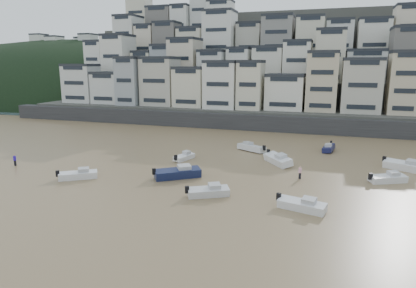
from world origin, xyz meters
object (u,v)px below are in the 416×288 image
(boat_b, at_px, (302,204))
(boat_i, at_px, (329,147))
(boat_f, at_px, (184,156))
(boat_a, at_px, (208,190))
(boat_g, at_px, (406,164))
(boat_c, at_px, (178,171))
(boat_d, at_px, (388,177))
(boat_h, at_px, (252,146))
(person_pink, at_px, (300,172))
(boat_e, at_px, (278,158))
(boat_j, at_px, (78,173))
(person_blue, at_px, (15,160))

(boat_b, xyz_separation_m, boat_i, (2.38, 28.61, -0.02))
(boat_b, relative_size, boat_f, 1.21)
(boat_f, bearing_deg, boat_b, -112.29)
(boat_a, relative_size, boat_g, 0.83)
(boat_b, height_order, boat_c, boat_c)
(boat_d, distance_m, boat_h, 23.16)
(boat_i, bearing_deg, boat_g, 57.54)
(boat_c, relative_size, boat_d, 1.29)
(boat_h, bearing_deg, boat_c, 100.44)
(person_pink, bearing_deg, boat_h, 124.14)
(boat_g, relative_size, person_pink, 3.59)
(boat_a, xyz_separation_m, boat_d, (20.10, 11.94, -0.00))
(boat_f, bearing_deg, boat_e, -65.41)
(boat_b, height_order, person_pink, person_pink)
(boat_c, bearing_deg, person_pink, -19.75)
(boat_f, height_order, boat_j, boat_j)
(boat_f, relative_size, person_pink, 2.54)
(boat_a, relative_size, boat_f, 1.17)
(boat_g, relative_size, boat_i, 1.21)
(person_blue, bearing_deg, boat_b, -5.79)
(boat_e, relative_size, person_pink, 3.61)
(boat_c, xyz_separation_m, boat_f, (-2.68, 9.02, -0.30))
(boat_a, bearing_deg, boat_b, -34.15)
(boat_e, bearing_deg, boat_f, -119.14)
(boat_e, height_order, boat_g, boat_e)
(boat_i, distance_m, person_blue, 50.28)
(boat_e, xyz_separation_m, boat_h, (-5.47, 7.17, -0.07))
(person_pink, bearing_deg, boat_g, 32.17)
(boat_e, xyz_separation_m, boat_j, (-23.85, -15.52, -0.14))
(boat_h, relative_size, boat_i, 1.12)
(boat_e, distance_m, person_blue, 39.02)
(person_blue, relative_size, person_pink, 1.00)
(boat_g, height_order, boat_j, boat_g)
(boat_g, bearing_deg, boat_e, -146.04)
(boat_c, height_order, person_pink, boat_c)
(boat_b, relative_size, boat_h, 0.92)
(boat_b, height_order, boat_g, boat_g)
(boat_b, distance_m, boat_i, 28.71)
(boat_b, relative_size, person_pink, 3.07)
(boat_c, xyz_separation_m, person_blue, (-25.15, -2.02, -0.03))
(boat_d, bearing_deg, boat_h, 122.35)
(boat_b, distance_m, boat_j, 28.74)
(boat_i, xyz_separation_m, boat_j, (-31.06, -26.79, 0.01))
(person_pink, bearing_deg, person_blue, -170.67)
(boat_c, height_order, boat_d, boat_c)
(boat_a, height_order, person_blue, person_blue)
(boat_d, bearing_deg, boat_i, 87.51)
(boat_g, bearing_deg, boat_j, -130.16)
(boat_e, height_order, boat_i, boat_e)
(person_blue, bearing_deg, boat_f, 26.17)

